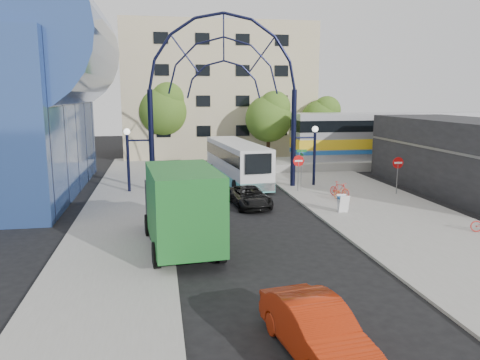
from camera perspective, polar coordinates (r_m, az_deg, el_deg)
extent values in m
plane|color=black|center=(19.95, 3.81, -9.15)|extent=(120.00, 120.00, 0.00)
cube|color=gray|center=(26.37, 18.88, -4.68)|extent=(8.00, 56.00, 0.12)
cube|color=gray|center=(25.21, -14.12, -5.11)|extent=(5.00, 50.00, 0.12)
cylinder|color=black|center=(32.41, -10.74, 4.62)|extent=(0.36, 0.36, 7.00)
cylinder|color=black|center=(33.77, 6.54, 4.96)|extent=(0.36, 0.36, 7.00)
cylinder|color=black|center=(32.65, -13.46, 1.91)|extent=(0.20, 0.20, 4.00)
cylinder|color=black|center=(34.42, 9.04, 2.49)|extent=(0.20, 0.20, 4.00)
sphere|color=white|center=(32.41, -13.63, 5.76)|extent=(0.44, 0.44, 0.44)
sphere|color=white|center=(34.20, 9.15, 6.14)|extent=(0.44, 0.44, 0.44)
cylinder|color=slate|center=(32.11, 7.11, 0.57)|extent=(0.06, 0.06, 2.20)
cylinder|color=red|center=(31.96, 7.15, 2.33)|extent=(0.80, 0.04, 0.80)
cube|color=white|center=(31.93, 7.17, 2.32)|extent=(0.55, 0.02, 0.12)
cylinder|color=slate|center=(32.68, 18.61, 0.27)|extent=(0.06, 0.06, 2.20)
cylinder|color=red|center=(32.53, 18.71, 2.00)|extent=(0.76, 0.04, 0.76)
cube|color=white|center=(32.50, 18.73, 1.99)|extent=(0.55, 0.02, 0.12)
cylinder|color=slate|center=(32.75, 7.49, 1.28)|extent=(0.05, 0.05, 2.80)
cube|color=#146626|center=(32.57, 7.54, 3.54)|extent=(0.70, 0.03, 0.18)
cube|color=#146626|center=(32.60, 7.53, 3.10)|extent=(0.03, 0.70, 0.18)
cube|color=white|center=(26.78, 12.59, -2.90)|extent=(0.55, 0.26, 0.99)
cube|color=white|center=(27.09, 12.31, -2.73)|extent=(0.55, 0.26, 0.99)
cube|color=#1E59A5|center=(26.87, 12.47, -2.13)|extent=(0.55, 0.42, 0.14)
cylinder|color=#2D498A|center=(34.24, -23.33, 15.18)|extent=(9.00, 16.00, 9.00)
cube|color=black|center=(35.16, 25.92, 2.56)|extent=(6.00, 16.00, 5.00)
cube|color=#C4B788|center=(53.64, -2.97, 10.76)|extent=(20.00, 12.00, 14.00)
cube|color=gray|center=(47.54, 21.27, 2.13)|extent=(32.00, 5.00, 0.80)
cube|color=#B7B7BC|center=(47.27, 21.47, 5.13)|extent=(25.00, 3.00, 4.20)
cube|color=gold|center=(47.32, 21.42, 4.40)|extent=(25.10, 3.05, 0.90)
cube|color=black|center=(47.20, 21.55, 6.33)|extent=(25.05, 3.05, 1.00)
cube|color=#1E59A5|center=(47.39, 21.36, 3.56)|extent=(25.10, 3.05, 0.35)
cylinder|color=#382314|center=(45.80, 3.45, 3.62)|extent=(0.36, 0.36, 2.52)
sphere|color=#41641A|center=(45.54, 3.50, 7.47)|extent=(4.48, 4.48, 4.48)
sphere|color=#41641A|center=(45.32, 4.22, 8.86)|extent=(3.08, 3.08, 3.08)
cylinder|color=#382314|center=(48.53, -9.25, 4.10)|extent=(0.36, 0.36, 2.88)
sphere|color=#41641A|center=(48.28, -9.38, 8.25)|extent=(5.12, 5.12, 5.12)
sphere|color=#41641A|center=(47.96, -8.81, 9.79)|extent=(3.52, 3.52, 3.52)
cylinder|color=#382314|center=(49.41, 9.72, 3.88)|extent=(0.36, 0.36, 2.34)
sphere|color=#41641A|center=(49.18, 9.82, 7.19)|extent=(4.16, 4.16, 4.16)
sphere|color=#41641A|center=(49.02, 10.53, 8.38)|extent=(2.86, 2.86, 2.86)
cube|color=silver|center=(35.96, -0.41, 2.42)|extent=(3.46, 11.13, 2.76)
cube|color=#55BDB9|center=(36.14, -0.41, 0.63)|extent=(3.49, 11.13, 0.67)
cube|color=black|center=(35.89, -0.42, 3.32)|extent=(3.49, 10.92, 0.86)
cube|color=black|center=(30.62, 2.26, 2.00)|extent=(1.80, 0.30, 1.33)
cube|color=black|center=(41.20, -2.36, 3.24)|extent=(2.29, 0.39, 1.52)
cylinder|color=black|center=(39.14, -3.37, 1.27)|extent=(0.35, 0.94, 0.91)
cylinder|color=black|center=(39.69, -0.02, 1.41)|extent=(0.35, 0.94, 0.91)
cylinder|color=black|center=(32.00, -0.59, -0.78)|extent=(0.35, 0.94, 0.91)
cylinder|color=black|center=(32.67, 3.43, -0.56)|extent=(0.35, 0.94, 0.91)
cube|color=black|center=(22.96, -8.05, -3.41)|extent=(2.79, 2.89, 2.45)
cube|color=black|center=(24.14, -8.48, -1.52)|extent=(2.23, 0.31, 1.11)
cube|color=#1A6323|center=(19.53, -6.90, -3.15)|extent=(3.12, 5.34, 3.12)
cylinder|color=black|center=(22.70, -11.13, -5.47)|extent=(0.38, 1.09, 1.07)
cylinder|color=black|center=(23.00, -4.73, -5.10)|extent=(0.38, 1.09, 1.07)
cylinder|color=black|center=(18.57, -10.16, -9.06)|extent=(0.38, 1.09, 1.07)
cylinder|color=black|center=(18.92, -2.33, -8.52)|extent=(0.38, 1.09, 1.07)
imported|color=black|center=(28.11, 1.18, -2.06)|extent=(2.31, 4.46, 1.20)
imported|color=#9B2209|center=(12.75, 9.31, -17.55)|extent=(2.17, 4.57, 1.45)
imported|color=orange|center=(29.87, 12.22, -1.69)|extent=(0.83, 1.63, 0.82)
imported|color=red|center=(30.85, 12.05, -1.14)|extent=(1.15, 1.68, 0.99)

